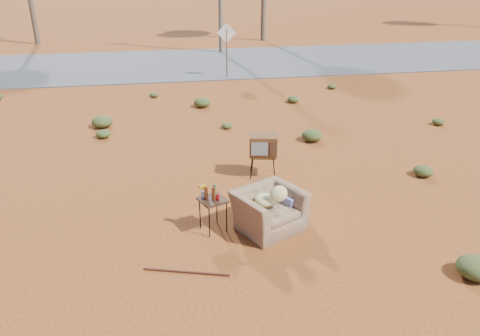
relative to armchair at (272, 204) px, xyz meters
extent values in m
plane|color=#964F1E|center=(-0.60, -0.27, -0.46)|extent=(140.00, 140.00, 0.00)
cube|color=#565659|center=(-0.60, 14.73, -0.44)|extent=(140.00, 7.00, 0.04)
imported|color=#7F6045|center=(-0.08, -0.06, 0.03)|extent=(1.35, 1.18, 1.00)
ellipsoid|color=#E5DE8C|center=(-0.15, -0.04, 0.11)|extent=(0.36, 0.36, 0.21)
ellipsoid|color=#E5DE8C|center=(0.05, -0.21, 0.30)|extent=(0.32, 0.16, 0.32)
cube|color=#202396|center=(0.34, 0.27, -0.17)|extent=(0.76, 0.88, 0.58)
cube|color=black|center=(0.31, 2.19, 0.03)|extent=(0.61, 0.51, 0.03)
cylinder|color=black|center=(0.03, 2.05, -0.22)|extent=(0.03, 0.03, 0.49)
cylinder|color=black|center=(0.51, 1.95, -0.22)|extent=(0.03, 0.03, 0.49)
cylinder|color=black|center=(0.10, 2.43, -0.22)|extent=(0.03, 0.03, 0.49)
cylinder|color=black|center=(0.59, 2.33, -0.22)|extent=(0.03, 0.03, 0.49)
cube|color=brown|center=(0.31, 2.19, 0.28)|extent=(0.69, 0.59, 0.47)
cube|color=gray|center=(0.18, 1.97, 0.28)|extent=(0.36, 0.09, 0.29)
cube|color=#472D19|center=(0.46, 1.91, 0.28)|extent=(0.14, 0.05, 0.33)
cube|color=#331F12|center=(-1.08, 0.05, 0.15)|extent=(0.58, 0.58, 0.04)
cylinder|color=black|center=(-1.18, -0.18, -0.16)|extent=(0.02, 0.02, 0.62)
cylinder|color=black|center=(-0.85, -0.05, -0.16)|extent=(0.02, 0.02, 0.62)
cylinder|color=black|center=(-1.31, 0.15, -0.16)|extent=(0.02, 0.02, 0.62)
cylinder|color=black|center=(-0.99, 0.28, -0.16)|extent=(0.02, 0.02, 0.62)
cylinder|color=#4E200D|center=(-1.20, 0.05, 0.28)|extent=(0.06, 0.06, 0.23)
cylinder|color=#4E200D|center=(-1.07, -0.02, 0.29)|extent=(0.06, 0.06, 0.25)
cylinder|color=#295926|center=(-1.03, 0.17, 0.28)|extent=(0.05, 0.05, 0.21)
cylinder|color=red|center=(-1.00, -0.01, 0.23)|extent=(0.06, 0.06, 0.11)
cylinder|color=silver|center=(-1.25, 0.12, 0.23)|extent=(0.07, 0.07, 0.12)
ellipsoid|color=gold|center=(-1.25, 0.12, 0.38)|extent=(0.14, 0.14, 0.11)
cylinder|color=#4E1E14|center=(-1.66, -1.15, -0.45)|extent=(1.34, 0.44, 0.04)
cylinder|color=brown|center=(0.90, 11.73, 0.54)|extent=(0.06, 0.06, 2.00)
cube|color=silver|center=(0.90, 11.73, 1.34)|extent=(0.78, 0.04, 0.78)
ellipsoid|color=#445424|center=(3.90, 1.53, -0.34)|extent=(0.44, 0.44, 0.24)
ellipsoid|color=#445424|center=(-3.60, 6.23, -0.30)|extent=(0.60, 0.60, 0.33)
ellipsoid|color=#445424|center=(6.20, 4.73, -0.37)|extent=(0.36, 0.36, 0.20)
ellipsoid|color=#445424|center=(2.60, 7.73, -0.35)|extent=(0.40, 0.40, 0.22)
ellipsoid|color=#445424|center=(-2.10, 9.23, -0.38)|extent=(0.30, 0.30, 0.17)
camera|label=1|loc=(-1.86, -7.25, 4.09)|focal=35.00mm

